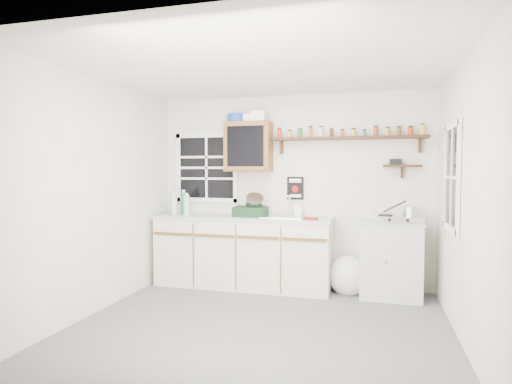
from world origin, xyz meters
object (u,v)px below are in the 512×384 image
(right_cabinet, at_px, (390,259))
(upper_cabinet, at_px, (249,147))
(hotplate, at_px, (398,219))
(dish_rack, at_px, (252,209))
(main_cabinet, at_px, (243,251))
(spice_shelf, at_px, (348,137))

(right_cabinet, distance_m, upper_cabinet, 2.26)
(hotplate, bearing_deg, upper_cabinet, 174.56)
(upper_cabinet, relative_size, hotplate, 1.15)
(right_cabinet, xyz_separation_m, dish_rack, (-1.72, 0.00, 0.56))
(main_cabinet, bearing_deg, upper_cabinet, 76.32)
(upper_cabinet, bearing_deg, spice_shelf, 3.09)
(main_cabinet, relative_size, right_cabinet, 2.54)
(upper_cabinet, distance_m, dish_rack, 0.82)
(right_cabinet, height_order, hotplate, hotplate)
(right_cabinet, relative_size, hotplate, 1.61)
(upper_cabinet, bearing_deg, hotplate, -4.22)
(right_cabinet, relative_size, upper_cabinet, 1.40)
(right_cabinet, bearing_deg, upper_cabinet, 176.24)
(spice_shelf, relative_size, hotplate, 3.37)
(main_cabinet, distance_m, hotplate, 1.97)
(dish_rack, bearing_deg, spice_shelf, 8.34)
(spice_shelf, distance_m, hotplate, 1.17)
(main_cabinet, height_order, spice_shelf, spice_shelf)
(hotplate, bearing_deg, spice_shelf, 159.67)
(hotplate, bearing_deg, dish_rack, 178.09)
(main_cabinet, relative_size, dish_rack, 5.54)
(right_cabinet, bearing_deg, main_cabinet, -179.21)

